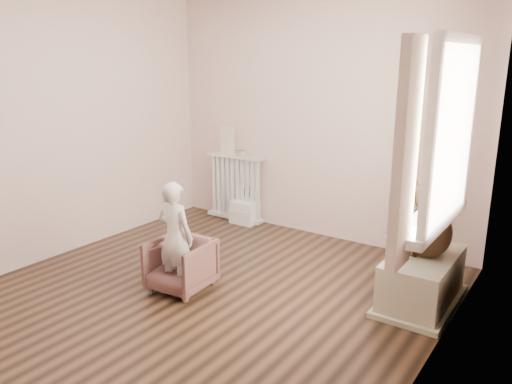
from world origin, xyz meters
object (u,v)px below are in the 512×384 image
Objects in this scene: radiator at (235,189)px; child at (175,237)px; teddy_bear at (428,224)px; toy_vanity at (245,201)px; plush_cat at (446,189)px; armchair at (181,265)px; toy_bench at (422,280)px.

radiator is 0.86× the size of child.
child is 2.03m from teddy_bear.
radiator is 1.34× the size of teddy_bear.
plush_cat is at bearing -20.81° from toy_vanity.
toy_vanity is (0.16, -0.03, -0.11)m from radiator.
plush_cat is (1.91, 0.80, 0.78)m from armchair.
radiator is at bearing 169.56° from toy_vanity.
armchair is 0.56× the size of toy_bench.
teddy_bear reaches higher than radiator.
armchair is 0.52× the size of child.
toy_vanity is at bearing -75.18° from child.
plush_cat is at bearing -22.41° from teddy_bear.
teddy_bear is (1.77, 0.98, 0.18)m from child.
toy_vanity is 2.53m from teddy_bear.
teddy_bear is 2.66× the size of plush_cat.
toy_vanity is 1.91m from child.
armchair reaches higher than toy_bench.
plush_cat reaches higher than toy_vanity.
radiator is 1.98m from child.
teddy_bear is (1.77, 0.93, 0.45)m from armchair.
toy_bench is (1.77, 0.95, -0.29)m from child.
toy_vanity is 0.82× the size of teddy_bear.
teddy_bear is at bearing 24.36° from armchair.
child is at bearing -93.35° from armchair.
plush_cat is (1.91, 0.85, 0.51)m from child.
toy_vanity is at bearing 161.03° from plush_cat.
child is 2.15m from plush_cat.
radiator is 1.63× the size of toy_vanity.
toy_bench is (2.36, -0.85, -0.08)m from toy_vanity.
toy_bench is at bearing 145.42° from plush_cat.
radiator is 1.94m from armchair.
armchair is at bearing -132.24° from teddy_bear.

